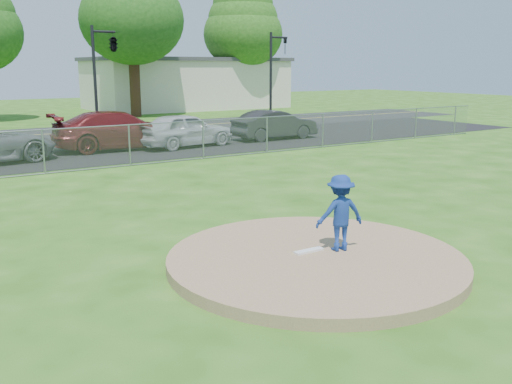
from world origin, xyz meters
TOP-DOWN VIEW (x-y plane):
  - ground at (0.00, 10.00)m, footprint 120.00×120.00m
  - pitchers_mound at (0.00, 0.00)m, footprint 5.40×5.40m
  - pitching_rubber at (0.00, 0.20)m, footprint 0.60×0.15m
  - chain_link_fence at (0.00, 12.00)m, footprint 40.00×0.06m
  - parking_lot at (0.00, 16.50)m, footprint 50.00×8.00m
  - street at (0.00, 24.00)m, footprint 60.00×7.00m
  - commercial_building at (16.00, 38.00)m, footprint 16.40×9.40m
  - tree_right at (9.00, 32.00)m, footprint 7.28×7.28m
  - tree_far_right at (20.00, 35.00)m, footprint 6.72×6.72m
  - traffic_signal_center at (3.97, 22.00)m, footprint 1.42×2.48m
  - traffic_signal_right at (14.24, 22.00)m, footprint 1.28×0.20m
  - pitcher at (0.55, -0.00)m, footprint 1.02×0.74m
  - parked_car_darkred at (2.18, 16.34)m, footprint 5.88×2.72m
  - parked_car_pearl at (4.92, 15.50)m, footprint 4.70×2.46m
  - parked_car_charcoal at (9.92, 15.64)m, footprint 4.35×1.54m

SIDE VIEW (x-z plane):
  - ground at x=0.00m, z-range 0.00..0.00m
  - street at x=0.00m, z-range 0.00..0.01m
  - parking_lot at x=0.00m, z-range 0.00..0.01m
  - pitchers_mound at x=0.00m, z-range 0.00..0.20m
  - pitching_rubber at x=0.00m, z-range 0.20..0.24m
  - parked_car_charcoal at x=9.92m, z-range 0.01..1.44m
  - chain_link_fence at x=0.00m, z-range 0.00..1.50m
  - parked_car_pearl at x=4.92m, z-range 0.01..1.54m
  - parked_car_darkred at x=2.18m, z-range 0.01..1.67m
  - pitcher at x=0.55m, z-range 0.20..1.62m
  - commercial_building at x=16.00m, z-range 0.01..4.31m
  - traffic_signal_right at x=14.24m, z-range 0.56..6.16m
  - traffic_signal_center at x=3.97m, z-range 1.81..7.41m
  - tree_far_right at x=20.00m, z-range 1.69..12.43m
  - tree_right at x=9.00m, z-range 1.83..13.47m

